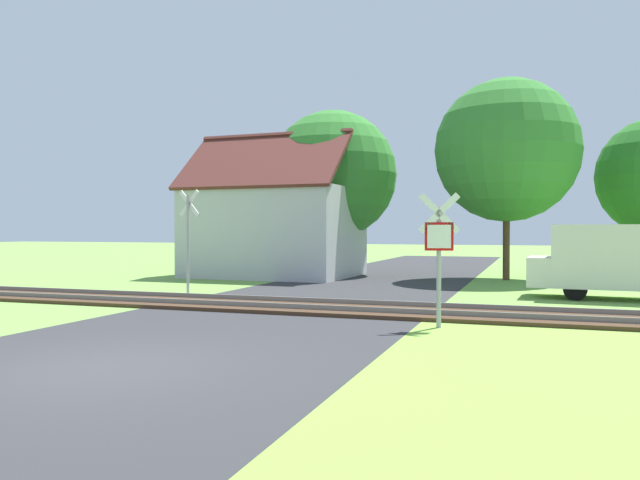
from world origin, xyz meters
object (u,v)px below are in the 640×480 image
(house, at_px, (276,228))
(tree_center, at_px, (333,175))
(tree_right, at_px, (507,151))
(mail_truck, at_px, (621,258))
(stop_sign_near, at_px, (439,248))
(crossing_sign_far, at_px, (188,234))

(house, distance_m, tree_center, 3.80)
(tree_right, distance_m, tree_center, 7.95)
(tree_center, bearing_deg, mail_truck, -33.03)
(house, relative_size, tree_center, 0.97)
(stop_sign_near, height_order, mail_truck, stop_sign_near)
(house, bearing_deg, tree_center, 44.37)
(crossing_sign_far, height_order, tree_center, tree_center)
(mail_truck, bearing_deg, crossing_sign_far, 106.61)
(tree_right, bearing_deg, mail_truck, -61.20)
(crossing_sign_far, xyz_separation_m, mail_truck, (12.99, 2.89, -0.71))
(tree_center, height_order, mail_truck, tree_center)
(tree_center, bearing_deg, crossing_sign_far, -98.73)
(crossing_sign_far, distance_m, mail_truck, 13.33)
(stop_sign_near, xyz_separation_m, tree_right, (0.82, 13.64, 3.67))
(tree_center, relative_size, mail_truck, 1.53)
(house, distance_m, mail_truck, 14.59)
(crossing_sign_far, height_order, tree_right, tree_right)
(house, relative_size, tree_right, 0.89)
(house, bearing_deg, crossing_sign_far, -85.17)
(house, bearing_deg, mail_truck, -20.68)
(stop_sign_near, bearing_deg, mail_truck, -131.86)
(crossing_sign_far, bearing_deg, mail_truck, 28.40)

